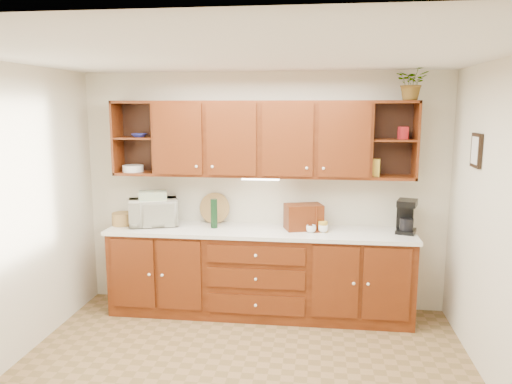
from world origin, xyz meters
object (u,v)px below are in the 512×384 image
(microwave, at_px, (153,212))
(bread_box, at_px, (304,217))
(coffee_maker, at_px, (406,217))
(potted_plant, at_px, (412,83))

(microwave, distance_m, bread_box, 1.64)
(coffee_maker, height_order, potted_plant, potted_plant)
(microwave, bearing_deg, potted_plant, -19.28)
(potted_plant, bearing_deg, microwave, -179.38)
(bread_box, xyz_separation_m, potted_plant, (1.05, 0.01, 1.39))
(microwave, distance_m, potted_plant, 3.03)
(potted_plant, bearing_deg, bread_box, -179.54)
(microwave, xyz_separation_m, bread_box, (1.64, 0.02, -0.01))
(microwave, bearing_deg, bread_box, -19.18)
(microwave, relative_size, coffee_maker, 1.49)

